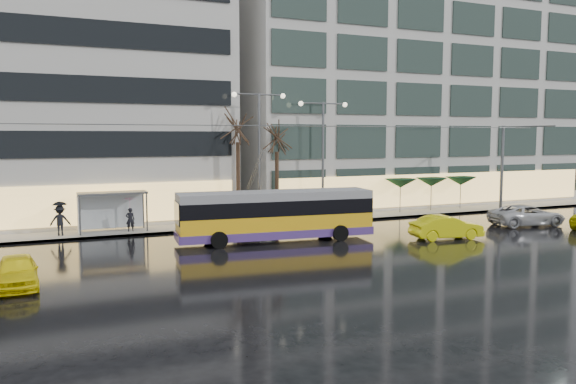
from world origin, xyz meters
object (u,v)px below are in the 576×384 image
bus_shelter (106,203)px  street_lamp_near (259,139)px  taxi_a (17,271)px  trolleybus (276,217)px

bus_shelter → street_lamp_near: (10.38, 0.11, 4.03)m
bus_shelter → taxi_a: bus_shelter is taller
trolleybus → bus_shelter: 11.09m
taxi_a → street_lamp_near: bearing=36.2°
street_lamp_near → taxi_a: size_ratio=2.30×
bus_shelter → street_lamp_near: street_lamp_near is taller
street_lamp_near → trolleybus: bearing=-102.4°
bus_shelter → taxi_a: bearing=-111.2°
street_lamp_near → taxi_a: bearing=-141.3°
trolleybus → bus_shelter: bearing=143.5°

